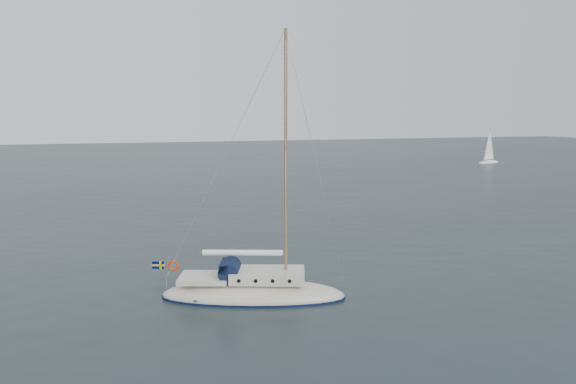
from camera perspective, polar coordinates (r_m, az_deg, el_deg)
name	(u,v)px	position (r m, az deg, el deg)	size (l,w,h in m)	color
ground	(308,283)	(32.01, 2.07, -9.19)	(300.00, 300.00, 0.00)	black
sailboat	(253,278)	(29.19, -3.55, -8.73)	(9.95, 2.98, 14.17)	beige
dinghy	(217,297)	(29.32, -7.26, -10.54)	(2.82, 1.27, 0.40)	#48474C
distant_yacht_b	(489,147)	(111.05, 19.78, 4.36)	(5.37, 2.86, 7.11)	white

